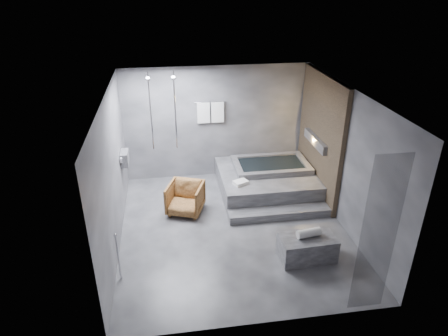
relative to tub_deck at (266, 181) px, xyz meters
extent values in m
plane|color=#313134|center=(-1.05, -1.45, -0.25)|extent=(5.00, 5.00, 0.00)
cube|color=#535355|center=(-1.05, -1.45, 2.55)|extent=(4.50, 5.00, 0.04)
cube|color=#3C3C42|center=(-1.05, 1.05, 1.15)|extent=(4.50, 0.04, 2.80)
cube|color=#3C3C42|center=(-1.05, -3.95, 1.15)|extent=(4.50, 0.04, 2.80)
cube|color=#3C3C42|center=(-3.30, -1.45, 1.15)|extent=(0.04, 5.00, 2.80)
cube|color=#3C3C42|center=(1.20, -1.45, 1.15)|extent=(0.04, 5.00, 2.80)
cube|color=#836A4D|center=(1.14, -0.20, 1.15)|extent=(0.10, 2.40, 2.78)
cube|color=#FF9938|center=(1.06, -0.20, 1.05)|extent=(0.14, 1.20, 0.20)
cube|color=gray|center=(-3.21, -0.05, 0.85)|extent=(0.16, 0.42, 0.30)
imported|color=beige|center=(-3.20, -0.15, 0.80)|extent=(0.08, 0.08, 0.21)
imported|color=beige|center=(-3.20, 0.05, 0.78)|extent=(0.07, 0.07, 0.15)
cylinder|color=silver|center=(-2.05, 0.60, 1.65)|extent=(0.04, 0.04, 1.80)
cylinder|color=silver|center=(-2.60, 0.60, 1.65)|extent=(0.04, 0.04, 1.80)
cylinder|color=silver|center=(-1.20, 0.99, 1.70)|extent=(0.75, 0.02, 0.02)
cube|color=white|center=(-1.37, 0.97, 1.45)|extent=(0.30, 0.06, 0.50)
cube|color=white|center=(-1.03, 0.97, 1.45)|extent=(0.30, 0.06, 0.50)
cylinder|color=silver|center=(-3.20, -2.65, 0.20)|extent=(0.04, 0.04, 0.90)
cube|color=black|center=(0.60, -3.90, 1.10)|extent=(0.55, 0.01, 2.60)
cube|color=#37373A|center=(0.00, 0.00, 0.00)|extent=(2.20, 2.00, 0.50)
cube|color=#37373A|center=(0.00, -1.18, -0.16)|extent=(2.20, 0.36, 0.18)
cube|color=#37373A|center=(0.12, -2.58, -0.02)|extent=(1.03, 0.59, 0.45)
imported|color=#4A2B12|center=(-1.97, -0.67, 0.09)|extent=(0.93, 0.95, 0.68)
cylinder|color=silver|center=(0.13, -2.56, 0.28)|extent=(0.45, 0.22, 0.16)
cube|color=white|center=(-0.72, -0.51, 0.29)|extent=(0.37, 0.33, 0.08)
camera|label=1|loc=(-2.25, -8.16, 4.46)|focal=32.00mm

